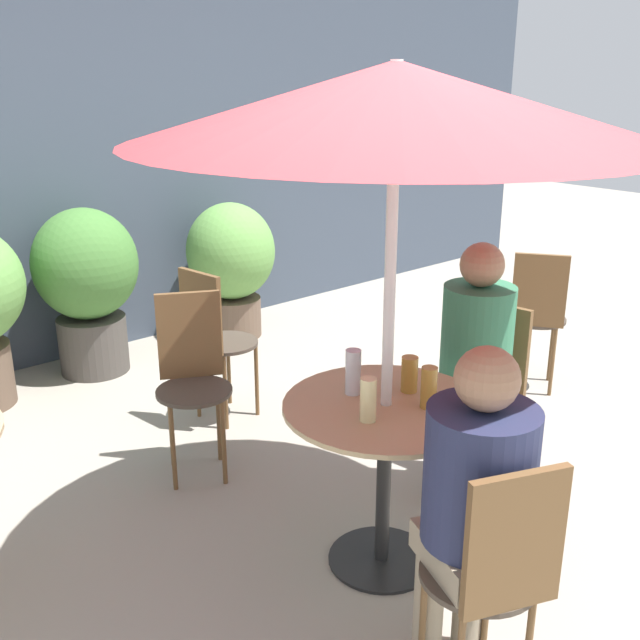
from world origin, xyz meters
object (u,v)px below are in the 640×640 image
Objects in this scene: bistro_chair_0 at (496,567)px; potted_plant_2 at (231,261)px; bistro_chair_3 at (537,309)px; umbrella at (396,103)px; beer_glass_3 at (429,387)px; beer_glass_2 at (368,400)px; bistro_chair_2 at (213,332)px; seated_person_1 at (474,351)px; potted_plant_1 at (87,279)px; bistro_chair_4 at (192,367)px; beer_glass_1 at (353,372)px; bistro_chair_1 at (487,381)px; seated_person_0 at (475,494)px; cafe_table_near at (385,443)px; beer_glass_0 at (409,374)px.

bistro_chair_0 is 3.81m from potted_plant_2.
bistro_chair_3 is 0.46× the size of umbrella.
bistro_chair_3 is 2.30m from potted_plant_2.
beer_glass_2 is at bearing 164.29° from beer_glass_3.
seated_person_1 reaches higher than bistro_chair_2.
beer_glass_3 is (0.42, 0.65, 0.26)m from bistro_chair_0.
bistro_chair_3 is 0.82× the size of potted_plant_1.
bistro_chair_4 reaches higher than beer_glass_1.
bistro_chair_3 is at bearing -68.77° from potted_plant_2.
beer_glass_1 is at bearing -114.45° from potted_plant_2.
seated_person_1 reaches higher than bistro_chair_4.
bistro_chair_2 is 1.73m from beer_glass_3.
bistro_chair_2 is at bearing -170.51° from seated_person_1.
bistro_chair_4 is 1.80m from umbrella.
bistro_chair_4 is (-0.99, 1.09, 0.00)m from bistro_chair_1.
seated_person_0 is 3.67m from potted_plant_2.
bistro_chair_2 is at bearing 82.30° from cafe_table_near.
bistro_chair_0 is 1.57m from umbrella.
seated_person_1 is (-1.30, -0.50, 0.19)m from bistro_chair_3.
beer_glass_3 is at bearing -50.60° from cafe_table_near.
potted_plant_2 is at bearing 164.95° from bistro_chair_1.
bistro_chair_3 is at bearing 21.22° from beer_glass_3.
beer_glass_3 is at bearing -103.27° from seated_person_0.
umbrella reaches higher than beer_glass_1.
bistro_chair_2 is 1.22m from potted_plant_1.
beer_glass_0 is (0.47, 0.80, 0.25)m from bistro_chair_0.
cafe_table_near is 0.31m from beer_glass_1.
potted_plant_2 reaches higher than bistro_chair_1.
cafe_table_near is at bearing 129.40° from beer_glass_3.
seated_person_1 is at bearing -169.87° from bistro_chair_2.
beer_glass_0 is 0.07× the size of umbrella.
bistro_chair_2 is (-0.61, 1.46, 0.00)m from bistro_chair_1.
umbrella reaches higher than bistro_chair_2.
beer_glass_0 is at bearing -109.90° from potted_plant_2.
potted_plant_1 reaches higher than bistro_chair_2.
bistro_chair_2 and bistro_chair_4 have the same top height.
potted_plant_1 is (-0.67, 2.69, -0.10)m from seated_person_1.
cafe_table_near is 0.89× the size of bistro_chair_0.
seated_person_0 is 3.44m from potted_plant_1.
bistro_chair_2 reaches higher than cafe_table_near.
bistro_chair_3 is at bearing 12.36° from beer_glass_1.
bistro_chair_1 reaches higher than beer_glass_2.
bistro_chair_3 is 2.08m from beer_glass_1.
potted_plant_1 is (0.32, 3.56, 0.09)m from bistro_chair_0.
beer_glass_2 is (-0.16, -0.05, 0.26)m from cafe_table_near.
bistro_chair_4 is (-0.16, 1.21, -0.00)m from cafe_table_near.
beer_glass_1 is 2.63m from potted_plant_1.
beer_glass_1 is (0.28, 0.94, 0.27)m from bistro_chair_0.
beer_glass_1 is 2.85m from potted_plant_2.
beer_glass_1 reaches higher than beer_glass_3.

